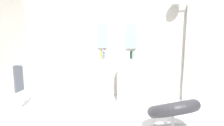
{
  "coord_description": "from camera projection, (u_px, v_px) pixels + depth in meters",
  "views": [
    {
      "loc": [
        1.04,
        -3.07,
        1.62
      ],
      "look_at": [
        0.15,
        0.55,
        0.95
      ],
      "focal_mm": 33.87,
      "sensor_mm": 36.0,
      "label": 1
    }
  ],
  "objects": [
    {
      "name": "towel_rack",
      "position": [
        17.0,
        79.0,
        3.93
      ],
      "size": [
        0.37,
        0.22,
        0.95
      ],
      "color": "#B7BABF",
      "rests_on": "ground_plane"
    },
    {
      "name": "lounge_chair",
      "position": [
        173.0,
        112.0,
        3.14
      ],
      "size": [
        1.09,
        1.09,
        0.65
      ],
      "color": "#B7BABF",
      "rests_on": "ground_plane"
    },
    {
      "name": "ground_plane",
      "position": [
        95.0,
        126.0,
        3.47
      ],
      "size": [
        4.8,
        3.6,
        0.04
      ],
      "primitive_type": "cube",
      "color": "silver"
    },
    {
      "name": "soap_bottle_amber",
      "position": [
        101.0,
        55.0,
        4.5
      ],
      "size": [
        0.05,
        0.05,
        0.2
      ],
      "color": "#C68C38",
      "rests_on": "pedestal_sink_left"
    },
    {
      "name": "soap_bottle_green",
      "position": [
        133.0,
        55.0,
        4.54
      ],
      "size": [
        0.04,
        0.04,
        0.18
      ],
      "color": "#59996B",
      "rests_on": "pedestal_sink_right"
    },
    {
      "name": "vanity_mirror_right",
      "position": [
        131.0,
        36.0,
        4.66
      ],
      "size": [
        0.22,
        0.03,
        0.56
      ],
      "primitive_type": "cube",
      "color": "#8C9EA8"
    },
    {
      "name": "rear_partition",
      "position": [
        117.0,
        39.0,
        4.81
      ],
      "size": [
        4.8,
        0.1,
        2.6
      ],
      "primitive_type": "cube",
      "color": "beige",
      "rests_on": "ground_plane"
    },
    {
      "name": "shower_column",
      "position": [
        187.0,
        52.0,
        4.38
      ],
      "size": [
        0.49,
        0.24,
        2.05
      ],
      "color": "#B7BABF",
      "rests_on": "ground_plane"
    },
    {
      "name": "soap_bottle_blue",
      "position": [
        104.0,
        55.0,
        4.6
      ],
      "size": [
        0.05,
        0.05,
        0.16
      ],
      "color": "#4C72B7",
      "rests_on": "pedestal_sink_left"
    },
    {
      "name": "vanity_mirror_left",
      "position": [
        102.0,
        36.0,
        4.81
      ],
      "size": [
        0.22,
        0.03,
        0.56
      ],
      "primitive_type": "cube",
      "color": "#8C9EA8"
    },
    {
      "name": "pedestal_sink_right",
      "position": [
        128.0,
        79.0,
        4.53
      ],
      "size": [
        0.46,
        0.46,
        1.0
      ],
      "color": "white",
      "rests_on": "ground_plane"
    },
    {
      "name": "soap_bottle_black",
      "position": [
        131.0,
        55.0,
        4.59
      ],
      "size": [
        0.06,
        0.06,
        0.18
      ],
      "color": "black",
      "rests_on": "pedestal_sink_right"
    },
    {
      "name": "pedestal_sink_left",
      "position": [
        99.0,
        77.0,
        4.69
      ],
      "size": [
        0.46,
        0.46,
        1.0
      ],
      "color": "white",
      "rests_on": "ground_plane"
    },
    {
      "name": "soap_bottle_white",
      "position": [
        104.0,
        54.0,
        4.69
      ],
      "size": [
        0.06,
        0.06,
        0.2
      ],
      "color": "white",
      "rests_on": "pedestal_sink_left"
    }
  ]
}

